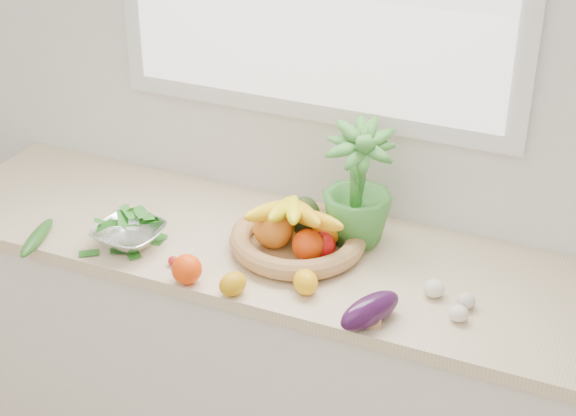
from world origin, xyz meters
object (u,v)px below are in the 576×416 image
at_px(eggplant, 370,310).
at_px(fruit_basket, 297,233).
at_px(apple, 321,246).
at_px(cucumber, 37,238).
at_px(colander_with_spinach, 129,230).
at_px(potted_herb, 358,184).

distance_m(eggplant, fruit_basket, 0.41).
height_order(apple, cucumber, apple).
bearing_deg(apple, fruit_basket, 167.99).
bearing_deg(fruit_basket, colander_with_spinach, -157.93).
xyz_separation_m(apple, colander_with_spinach, (-0.55, -0.17, 0.01)).
xyz_separation_m(eggplant, fruit_basket, (-0.32, 0.26, 0.02)).
bearing_deg(fruit_basket, apple, -12.01).
bearing_deg(apple, potted_herb, 62.72).
distance_m(apple, fruit_basket, 0.09).
bearing_deg(eggplant, fruit_basket, 140.83).
bearing_deg(potted_herb, fruit_basket, -145.29).
bearing_deg(apple, cucumber, -161.74).
bearing_deg(apple, eggplant, -46.00).
bearing_deg(cucumber, potted_herb, 23.96).
relative_size(eggplant, fruit_basket, 0.38).
distance_m(eggplant, potted_herb, 0.43).
bearing_deg(cucumber, eggplant, 1.40).
xyz_separation_m(potted_herb, colander_with_spinach, (-0.61, -0.29, -0.15)).
bearing_deg(colander_with_spinach, apple, 17.16).
distance_m(eggplant, cucumber, 1.05).
bearing_deg(eggplant, potted_herb, 115.31).
bearing_deg(potted_herb, eggplant, -64.69).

